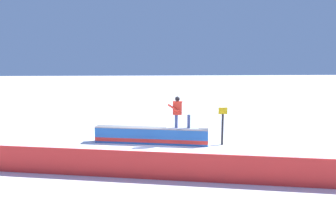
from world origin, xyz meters
TOP-DOWN VIEW (x-y plane):
  - ground_plane at (0.00, 0.00)m, footprint 120.00×120.00m
  - grind_box at (0.00, 0.00)m, footprint 5.19×1.56m
  - snowboarder at (-1.24, 0.27)m, footprint 1.48×0.49m
  - safety_fence at (0.00, 4.39)m, footprint 13.62×2.87m
  - trail_marker at (-3.21, 0.42)m, footprint 0.40×0.10m

SIDE VIEW (x-z plane):
  - ground_plane at x=0.00m, z-range 0.00..0.00m
  - grind_box at x=0.00m, z-range -0.04..0.72m
  - safety_fence at x=0.00m, z-range 0.00..0.92m
  - trail_marker at x=-3.21m, z-range 0.07..1.78m
  - snowboarder at x=-1.24m, z-range 0.81..2.26m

